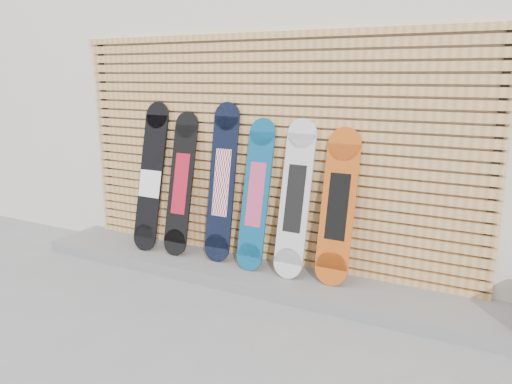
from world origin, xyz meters
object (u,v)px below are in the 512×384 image
at_px(snowboard_1, 181,184).
at_px(snowboard_2, 222,183).
at_px(snowboard_4, 295,199).
at_px(snowboard_0, 151,177).
at_px(snowboard_3, 256,194).
at_px(snowboard_5, 338,207).

height_order(snowboard_1, snowboard_2, snowboard_2).
xyz_separation_m(snowboard_2, snowboard_4, (0.79, -0.03, -0.06)).
height_order(snowboard_0, snowboard_4, snowboard_0).
bearing_deg(snowboard_2, snowboard_3, -3.88).
bearing_deg(snowboard_5, snowboard_0, -179.03).
height_order(snowboard_0, snowboard_3, snowboard_0).
height_order(snowboard_1, snowboard_4, snowboard_1).
bearing_deg(snowboard_4, snowboard_1, 179.96).
height_order(snowboard_2, snowboard_5, snowboard_2).
relative_size(snowboard_1, snowboard_5, 1.06).
distance_m(snowboard_2, snowboard_5, 1.19).
bearing_deg(snowboard_3, snowboard_4, -0.32).
distance_m(snowboard_0, snowboard_1, 0.37).
xyz_separation_m(snowboard_2, snowboard_5, (1.19, -0.01, -0.09)).
bearing_deg(snowboard_1, snowboard_4, -0.04).
xyz_separation_m(snowboard_1, snowboard_3, (0.86, 0.00, -0.02)).
xyz_separation_m(snowboard_0, snowboard_5, (2.03, 0.03, -0.07)).
relative_size(snowboard_0, snowboard_4, 1.07).
bearing_deg(snowboard_1, snowboard_2, 3.35).
height_order(snowboard_3, snowboard_5, snowboard_3).
bearing_deg(snowboard_0, snowboard_1, 2.77).
height_order(snowboard_0, snowboard_5, snowboard_0).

